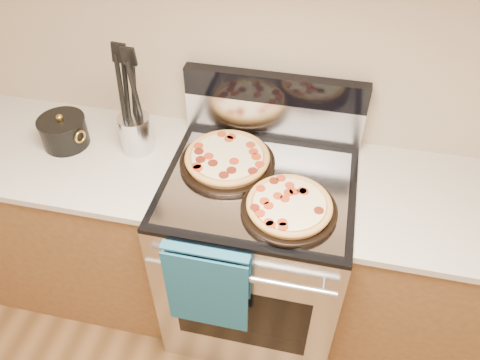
% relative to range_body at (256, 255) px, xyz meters
% --- Properties ---
extents(wall_back, '(4.00, 0.00, 4.00)m').
position_rel_range_body_xyz_m(wall_back, '(0.00, 0.35, 0.90)').
color(wall_back, '#C4AA8D').
rests_on(wall_back, ground).
extents(range_body, '(0.76, 0.68, 0.90)m').
position_rel_range_body_xyz_m(range_body, '(0.00, 0.00, 0.00)').
color(range_body, '#B7B7BC').
rests_on(range_body, ground).
extents(oven_window, '(0.56, 0.01, 0.40)m').
position_rel_range_body_xyz_m(oven_window, '(0.00, -0.34, 0.00)').
color(oven_window, black).
rests_on(oven_window, range_body).
extents(cooktop, '(0.76, 0.68, 0.02)m').
position_rel_range_body_xyz_m(cooktop, '(0.00, 0.00, 0.46)').
color(cooktop, black).
rests_on(cooktop, range_body).
extents(backsplash_lower, '(0.76, 0.06, 0.18)m').
position_rel_range_body_xyz_m(backsplash_lower, '(0.00, 0.31, 0.56)').
color(backsplash_lower, silver).
rests_on(backsplash_lower, cooktop).
extents(backsplash_upper, '(0.76, 0.06, 0.12)m').
position_rel_range_body_xyz_m(backsplash_upper, '(0.00, 0.31, 0.71)').
color(backsplash_upper, black).
rests_on(backsplash_upper, backsplash_lower).
extents(oven_handle, '(0.70, 0.03, 0.03)m').
position_rel_range_body_xyz_m(oven_handle, '(0.00, -0.38, 0.35)').
color(oven_handle, silver).
rests_on(oven_handle, range_body).
extents(dish_towel, '(0.32, 0.05, 0.42)m').
position_rel_range_body_xyz_m(dish_towel, '(-0.12, -0.38, 0.25)').
color(dish_towel, navy).
rests_on(dish_towel, oven_handle).
extents(foil_sheet, '(0.70, 0.55, 0.01)m').
position_rel_range_body_xyz_m(foil_sheet, '(0.00, -0.03, 0.47)').
color(foil_sheet, gray).
rests_on(foil_sheet, cooktop).
extents(cabinet_left, '(1.00, 0.62, 0.88)m').
position_rel_range_body_xyz_m(cabinet_left, '(-0.88, 0.03, -0.01)').
color(cabinet_left, brown).
rests_on(cabinet_left, ground).
extents(countertop_left, '(1.02, 0.64, 0.03)m').
position_rel_range_body_xyz_m(countertop_left, '(-0.88, 0.03, 0.45)').
color(countertop_left, '#B9B1A6').
rests_on(countertop_left, cabinet_left).
extents(cabinet_right, '(1.00, 0.62, 0.88)m').
position_rel_range_body_xyz_m(cabinet_right, '(0.88, 0.03, -0.01)').
color(cabinet_right, brown).
rests_on(cabinet_right, ground).
extents(pepperoni_pizza_back, '(0.44, 0.44, 0.05)m').
position_rel_range_body_xyz_m(pepperoni_pizza_back, '(-0.15, 0.07, 0.50)').
color(pepperoni_pizza_back, '#BC7339').
rests_on(pepperoni_pizza_back, foil_sheet).
extents(pepperoni_pizza_front, '(0.39, 0.39, 0.05)m').
position_rel_range_body_xyz_m(pepperoni_pizza_front, '(0.14, -0.14, 0.50)').
color(pepperoni_pizza_front, '#BC7339').
rests_on(pepperoni_pizza_front, foil_sheet).
extents(utensil_crock, '(0.13, 0.13, 0.17)m').
position_rel_range_body_xyz_m(utensil_crock, '(-0.55, 0.10, 0.54)').
color(utensil_crock, silver).
rests_on(utensil_crock, countertop_left).
extents(saucepan, '(0.25, 0.25, 0.12)m').
position_rel_range_body_xyz_m(saucepan, '(-0.86, 0.07, 0.52)').
color(saucepan, black).
rests_on(saucepan, countertop_left).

